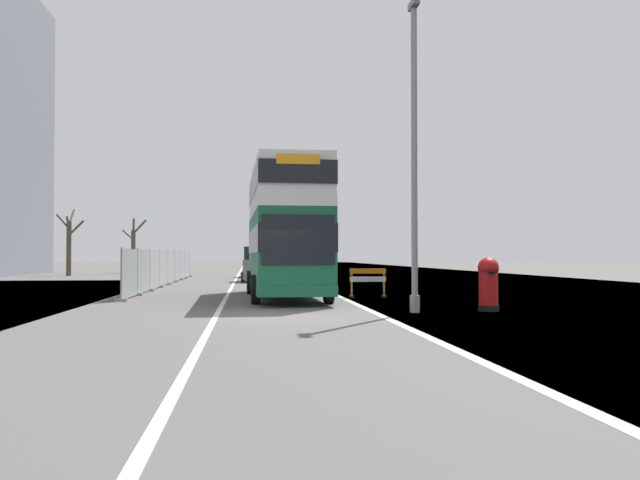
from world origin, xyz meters
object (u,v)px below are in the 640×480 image
double_decker_bus (285,230)px  roadworks_barrier (368,280)px  lamppost_foreground (414,164)px  car_oncoming_near (257,265)px  car_receding_mid (257,264)px  red_pillar_postbox (488,282)px

double_decker_bus → roadworks_barrier: size_ratio=7.26×
double_decker_bus → lamppost_foreground: 7.97m
double_decker_bus → roadworks_barrier: bearing=-1.8°
car_oncoming_near → car_receding_mid: size_ratio=0.91×
red_pillar_postbox → roadworks_barrier: size_ratio=1.12×
double_decker_bus → car_receding_mid: 24.79m
lamppost_foreground → car_oncoming_near: bearing=100.4°
lamppost_foreground → car_oncoming_near: lamppost_foreground is taller
lamppost_foreground → double_decker_bus: bearing=115.7°
red_pillar_postbox → car_oncoming_near: car_oncoming_near is taller
lamppost_foreground → car_oncoming_near: (-4.25, 23.21, -3.29)m
lamppost_foreground → car_oncoming_near: size_ratio=2.21×
roadworks_barrier → car_receding_mid: size_ratio=0.32×
car_oncoming_near → red_pillar_postbox: bearing=-74.1°
red_pillar_postbox → lamppost_foreground: bearing=-173.4°
red_pillar_postbox → car_receding_mid: 32.14m
double_decker_bus → car_receding_mid: (-0.76, 24.72, -1.65)m
double_decker_bus → roadworks_barrier: 3.80m
roadworks_barrier → car_receding_mid: 25.15m
double_decker_bus → red_pillar_postbox: size_ratio=6.51×
lamppost_foreground → roadworks_barrier: (-0.12, 6.93, -3.61)m
red_pillar_postbox → double_decker_bus: bearing=130.0°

